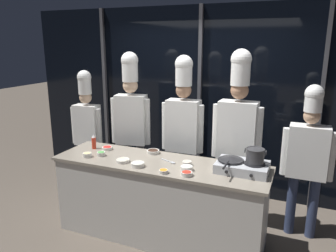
% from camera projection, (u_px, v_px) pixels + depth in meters
% --- Properties ---
extents(ground_plane, '(24.00, 24.00, 0.00)m').
position_uv_depth(ground_plane, '(160.00, 235.00, 3.83)').
color(ground_plane, brown).
extents(window_wall_back, '(5.68, 0.09, 2.70)m').
position_uv_depth(window_wall_back, '(200.00, 101.00, 4.81)').
color(window_wall_back, black).
rests_on(window_wall_back, ground_plane).
extents(demo_counter, '(2.40, 0.69, 0.91)m').
position_uv_depth(demo_counter, '(160.00, 200.00, 3.72)').
color(demo_counter, beige).
rests_on(demo_counter, ground_plane).
extents(portable_stove, '(0.52, 0.38, 0.11)m').
position_uv_depth(portable_stove, '(242.00, 167.00, 3.33)').
color(portable_stove, '#B2B5BA').
rests_on(portable_stove, demo_counter).
extents(frying_pan, '(0.27, 0.47, 0.04)m').
position_uv_depth(frying_pan, '(231.00, 158.00, 3.35)').
color(frying_pan, '#232326').
rests_on(frying_pan, portable_stove).
extents(stock_pot, '(0.21, 0.18, 0.15)m').
position_uv_depth(stock_pot, '(255.00, 156.00, 3.25)').
color(stock_pot, '#333335').
rests_on(stock_pot, portable_stove).
extents(squeeze_bottle_chili, '(0.05, 0.05, 0.18)m').
position_uv_depth(squeeze_bottle_chili, '(94.00, 142.00, 4.03)').
color(squeeze_bottle_chili, red).
rests_on(squeeze_bottle_chili, demo_counter).
extents(prep_bowl_chili_flakes, '(0.12, 0.12, 0.04)m').
position_uv_depth(prep_bowl_chili_flakes, '(187.00, 173.00, 3.23)').
color(prep_bowl_chili_flakes, silver).
rests_on(prep_bowl_chili_flakes, demo_counter).
extents(prep_bowl_ginger, '(0.10, 0.10, 0.05)m').
position_uv_depth(prep_bowl_ginger, '(87.00, 155.00, 3.75)').
color(prep_bowl_ginger, silver).
rests_on(prep_bowl_ginger, demo_counter).
extents(prep_bowl_scallions, '(0.10, 0.10, 0.05)m').
position_uv_depth(prep_bowl_scallions, '(101.00, 154.00, 3.79)').
color(prep_bowl_scallions, silver).
rests_on(prep_bowl_scallions, demo_counter).
extents(prep_bowl_noodles, '(0.15, 0.15, 0.04)m').
position_uv_depth(prep_bowl_noodles, '(123.00, 160.00, 3.59)').
color(prep_bowl_noodles, silver).
rests_on(prep_bowl_noodles, demo_counter).
extents(prep_bowl_bean_sprouts, '(0.14, 0.14, 0.05)m').
position_uv_depth(prep_bowl_bean_sprouts, '(138.00, 164.00, 3.46)').
color(prep_bowl_bean_sprouts, silver).
rests_on(prep_bowl_bean_sprouts, demo_counter).
extents(prep_bowl_carrots, '(0.10, 0.10, 0.04)m').
position_uv_depth(prep_bowl_carrots, '(164.00, 171.00, 3.30)').
color(prep_bowl_carrots, silver).
rests_on(prep_bowl_carrots, demo_counter).
extents(prep_bowl_garlic, '(0.13, 0.13, 0.05)m').
position_uv_depth(prep_bowl_garlic, '(187.00, 168.00, 3.36)').
color(prep_bowl_garlic, silver).
rests_on(prep_bowl_garlic, demo_counter).
extents(prep_bowl_chicken, '(0.10, 0.10, 0.05)m').
position_uv_depth(prep_bowl_chicken, '(187.00, 163.00, 3.50)').
color(prep_bowl_chicken, silver).
rests_on(prep_bowl_chicken, demo_counter).
extents(prep_bowl_bell_pepper, '(0.13, 0.13, 0.04)m').
position_uv_depth(prep_bowl_bell_pepper, '(107.00, 148.00, 4.01)').
color(prep_bowl_bell_pepper, silver).
rests_on(prep_bowl_bell_pepper, demo_counter).
extents(prep_bowl_soy_glaze, '(0.15, 0.15, 0.04)m').
position_uv_depth(prep_bowl_soy_glaze, '(153.00, 151.00, 3.88)').
color(prep_bowl_soy_glaze, silver).
rests_on(prep_bowl_soy_glaze, demo_counter).
extents(serving_spoon_slotted, '(0.20, 0.11, 0.02)m').
position_uv_depth(serving_spoon_slotted, '(171.00, 162.00, 3.59)').
color(serving_spoon_slotted, '#B2B5BA').
rests_on(serving_spoon_slotted, demo_counter).
extents(chef_head, '(0.48, 0.21, 1.82)m').
position_uv_depth(chef_head, '(87.00, 122.00, 4.74)').
color(chef_head, '#4C4C51').
rests_on(chef_head, ground_plane).
extents(chef_sous, '(0.54, 0.29, 2.08)m').
position_uv_depth(chef_sous, '(131.00, 116.00, 4.44)').
color(chef_sous, '#4C4C51').
rests_on(chef_sous, ground_plane).
extents(chef_line, '(0.55, 0.23, 2.05)m').
position_uv_depth(chef_line, '(183.00, 123.00, 4.17)').
color(chef_line, '#2D3856').
rests_on(chef_line, ground_plane).
extents(chef_pastry, '(0.58, 0.24, 2.13)m').
position_uv_depth(chef_pastry, '(237.00, 127.00, 3.80)').
color(chef_pastry, '#2D3856').
rests_on(chef_pastry, ground_plane).
extents(chef_apprentice, '(0.55, 0.23, 1.77)m').
position_uv_depth(chef_apprentice, '(308.00, 153.00, 3.61)').
color(chef_apprentice, '#2D3856').
rests_on(chef_apprentice, ground_plane).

